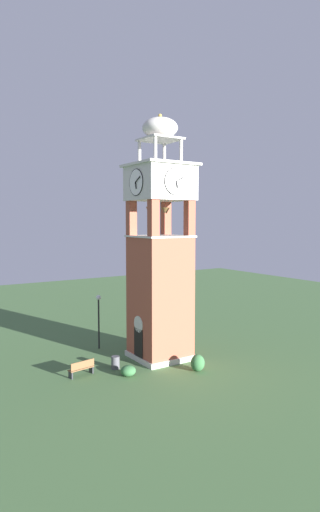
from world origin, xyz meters
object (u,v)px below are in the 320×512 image
Objects in this scene: clock_tower at (160,262)px; park_bench at (82,368)px; trash_bin at (115,363)px; lamp_post at (99,312)px.

clock_tower is 8.47m from park_bench.
clock_tower is 20.37× the size of trash_bin.
clock_tower is 4.13× the size of lamp_post.
trash_bin is (4.54, -0.97, -2.33)m from lamp_post.
lamp_post is at bearing 167.90° from trash_bin.
lamp_post reaches higher than park_bench.
lamp_post is at bearing -148.45° from clock_tower.
trash_bin is at bearing -12.10° from lamp_post.
lamp_post is (-4.22, -2.59, -3.86)m from clock_tower.
park_bench is at bearing -35.52° from lamp_post.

